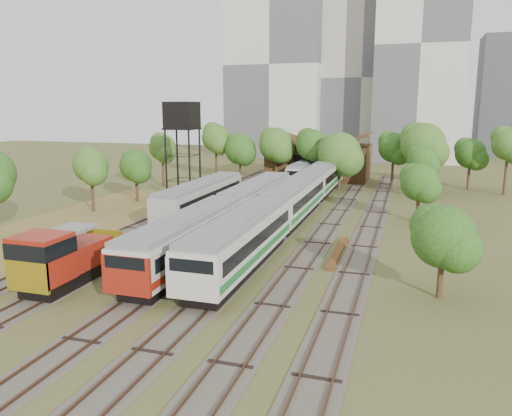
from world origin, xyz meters
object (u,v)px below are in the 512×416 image
(railcar_red_set, at_px, (229,215))
(railcar_green_set, at_px, (295,199))
(water_tower, at_px, (182,118))
(shunter_locomotive, at_px, (60,259))

(railcar_red_set, relative_size, railcar_green_set, 0.66)
(railcar_red_set, distance_m, water_tower, 19.09)
(railcar_red_set, height_order, shunter_locomotive, shunter_locomotive)
(railcar_red_set, relative_size, water_tower, 2.83)
(shunter_locomotive, xyz_separation_m, water_tower, (-4.79, 28.71, 8.38))
(railcar_red_set, bearing_deg, shunter_locomotive, -111.41)
(railcar_red_set, relative_size, shunter_locomotive, 4.26)
(railcar_green_set, xyz_separation_m, water_tower, (-14.79, 4.27, 8.20))
(railcar_green_set, bearing_deg, water_tower, 163.89)
(water_tower, bearing_deg, railcar_green_set, -16.11)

